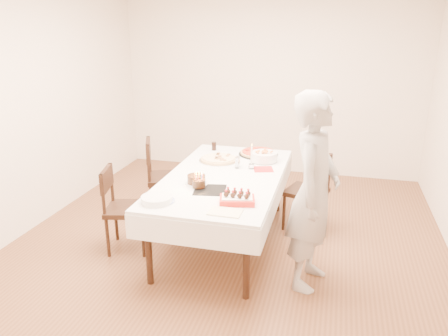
% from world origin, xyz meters
% --- Properties ---
extents(floor, '(5.00, 5.00, 0.00)m').
position_xyz_m(floor, '(0.00, 0.00, 0.00)').
color(floor, '#58321E').
rests_on(floor, ground).
extents(wall_back, '(4.50, 0.04, 2.70)m').
position_xyz_m(wall_back, '(0.00, 2.50, 1.35)').
color(wall_back, beige).
rests_on(wall_back, floor).
extents(wall_front, '(4.50, 0.04, 2.70)m').
position_xyz_m(wall_front, '(0.00, -2.50, 1.35)').
color(wall_front, beige).
rests_on(wall_front, floor).
extents(wall_left, '(0.04, 5.00, 2.70)m').
position_xyz_m(wall_left, '(-2.25, 0.00, 1.35)').
color(wall_left, beige).
rests_on(wall_left, floor).
extents(dining_table, '(1.57, 2.33, 0.75)m').
position_xyz_m(dining_table, '(-0.05, 0.01, 0.38)').
color(dining_table, silver).
rests_on(dining_table, floor).
extents(chair_right_savory, '(0.57, 0.57, 0.88)m').
position_xyz_m(chair_right_savory, '(0.75, 0.55, 0.44)').
color(chair_right_savory, black).
rests_on(chair_right_savory, floor).
extents(chair_left_savory, '(0.64, 0.64, 0.96)m').
position_xyz_m(chair_left_savory, '(-0.88, 0.49, 0.48)').
color(chair_left_savory, black).
rests_on(chair_left_savory, floor).
extents(chair_left_dessert, '(0.55, 0.55, 0.88)m').
position_xyz_m(chair_left_dessert, '(-0.96, -0.38, 0.44)').
color(chair_left_dessert, black).
rests_on(chair_left_dessert, floor).
extents(person, '(0.53, 0.70, 1.73)m').
position_xyz_m(person, '(0.88, -0.53, 0.87)').
color(person, '#AAA6A1').
rests_on(person, floor).
extents(pizza_white, '(0.58, 0.58, 0.04)m').
position_xyz_m(pizza_white, '(-0.23, 0.46, 0.77)').
color(pizza_white, beige).
rests_on(pizza_white, dining_table).
extents(pizza_pepperoni, '(0.61, 0.61, 0.04)m').
position_xyz_m(pizza_pepperoni, '(0.15, 0.82, 0.77)').
color(pizza_pepperoni, red).
rests_on(pizza_pepperoni, dining_table).
extents(red_placemat, '(0.25, 0.25, 0.01)m').
position_xyz_m(red_placemat, '(0.30, 0.30, 0.75)').
color(red_placemat, '#B21E1E').
rests_on(red_placemat, dining_table).
extents(pasta_bowl, '(0.35, 0.35, 0.10)m').
position_xyz_m(pasta_bowl, '(0.26, 0.58, 0.81)').
color(pasta_bowl, white).
rests_on(pasta_bowl, dining_table).
extents(taper_candle, '(0.07, 0.07, 0.28)m').
position_xyz_m(taper_candle, '(0.17, 0.29, 0.89)').
color(taper_candle, white).
rests_on(taper_candle, dining_table).
extents(shaker_pair, '(0.13, 0.13, 0.12)m').
position_xyz_m(shaker_pair, '(0.02, 0.26, 0.81)').
color(shaker_pair, white).
rests_on(shaker_pair, dining_table).
extents(cola_glass, '(0.06, 0.06, 0.10)m').
position_xyz_m(cola_glass, '(-0.40, 0.87, 0.80)').
color(cola_glass, black).
rests_on(cola_glass, dining_table).
extents(layer_cake, '(0.27, 0.27, 0.09)m').
position_xyz_m(layer_cake, '(-0.25, -0.30, 0.80)').
color(layer_cake, '#341C0D').
rests_on(layer_cake, dining_table).
extents(cake_board, '(0.34, 0.34, 0.01)m').
position_xyz_m(cake_board, '(-0.08, -0.42, 0.75)').
color(cake_board, black).
rests_on(cake_board, dining_table).
extents(birthday_cake, '(0.13, 0.13, 0.14)m').
position_xyz_m(birthday_cake, '(-0.19, -0.39, 0.83)').
color(birthday_cake, '#3C2310').
rests_on(birthday_cake, dining_table).
extents(strawberry_box, '(0.34, 0.26, 0.08)m').
position_xyz_m(strawberry_box, '(0.24, -0.65, 0.79)').
color(strawberry_box, red).
rests_on(strawberry_box, dining_table).
extents(box_lid, '(0.27, 0.19, 0.02)m').
position_xyz_m(box_lid, '(0.19, -0.87, 0.75)').
color(box_lid, beige).
rests_on(box_lid, dining_table).
extents(plate_stack, '(0.28, 0.28, 0.06)m').
position_xyz_m(plate_stack, '(-0.44, -0.81, 0.78)').
color(plate_stack, white).
rests_on(plate_stack, dining_table).
extents(china_plate, '(0.25, 0.25, 0.01)m').
position_xyz_m(china_plate, '(-0.41, -0.78, 0.75)').
color(china_plate, white).
rests_on(china_plate, dining_table).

